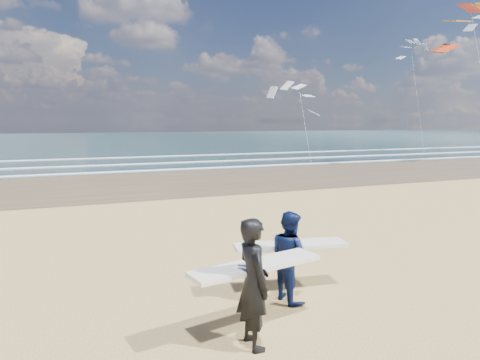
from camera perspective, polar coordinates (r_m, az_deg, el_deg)
name	(u,v)px	position (r m, az deg, el deg)	size (l,w,h in m)	color
wet_sand_strip	(414,168)	(33.15, 22.16, 1.55)	(220.00, 12.00, 0.01)	#4D3E29
ocean	(201,139)	(81.12, -5.28, 5.50)	(220.00, 100.00, 0.02)	#193238
foam_breakers	(334,156)	(41.00, 12.38, 3.12)	(220.00, 11.70, 0.05)	white
surfer_near	(254,281)	(6.46, 1.84, -13.30)	(2.26, 1.18, 1.95)	black
surfer_far	(290,255)	(8.12, 6.68, -9.90)	(2.26, 1.23, 1.69)	#0C1946
kite_0	(479,58)	(36.06, 29.25, 13.99)	(7.37, 4.91, 12.95)	slate
kite_1	(303,113)	(38.03, 8.40, 8.89)	(5.40, 4.69, 7.43)	slate
kite_5	(416,90)	(52.90, 22.43, 11.05)	(4.45, 4.59, 13.25)	slate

